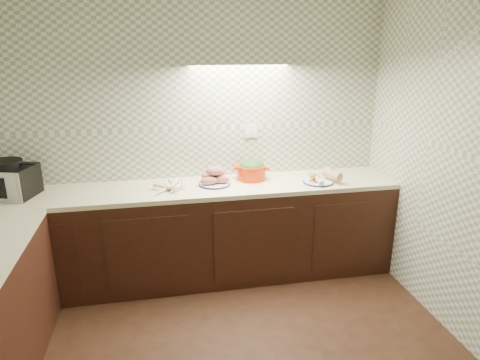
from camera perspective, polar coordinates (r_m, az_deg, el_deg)
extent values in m
cube|color=gray|center=(3.97, -6.28, 5.86)|extent=(3.60, 0.05, 2.60)
cube|color=beige|center=(4.06, 1.49, 6.52)|extent=(0.13, 0.01, 0.12)
cube|color=black|center=(3.99, -5.50, -7.27)|extent=(3.60, 0.60, 0.86)
cube|color=#FDF1C5|center=(3.82, -5.70, -1.16)|extent=(3.60, 0.60, 0.04)
cube|color=black|center=(4.01, -28.60, -0.16)|extent=(0.50, 0.43, 0.26)
cylinder|color=black|center=(3.97, -28.93, 1.93)|extent=(0.35, 0.35, 0.05)
cone|color=beige|center=(3.72, -7.59, -1.01)|extent=(0.18, 0.20, 0.05)
cone|color=beige|center=(3.75, -9.19, -0.99)|extent=(0.14, 0.19, 0.05)
cone|color=beige|center=(3.70, -9.46, -1.26)|extent=(0.16, 0.15, 0.04)
cone|color=beige|center=(3.78, -9.86, -0.82)|extent=(0.14, 0.19, 0.05)
cone|color=beige|center=(3.75, -9.10, -1.01)|extent=(0.05, 0.23, 0.04)
cone|color=beige|center=(3.74, -7.73, -1.00)|extent=(0.09, 0.19, 0.04)
cone|color=beige|center=(3.83, -10.13, -0.63)|extent=(0.07, 0.20, 0.04)
cone|color=beige|center=(3.69, -7.27, -0.81)|extent=(0.10, 0.22, 0.04)
cone|color=beige|center=(3.69, -9.72, -0.87)|extent=(0.20, 0.17, 0.05)
cone|color=beige|center=(3.83, -8.68, -0.12)|extent=(0.17, 0.18, 0.05)
cylinder|color=#12163D|center=(3.85, -3.41, -0.55)|extent=(0.29, 0.29, 0.01)
cylinder|color=white|center=(3.85, -3.41, -0.52)|extent=(0.27, 0.27, 0.02)
ellipsoid|color=#B0635D|center=(3.79, -4.15, -0.10)|extent=(0.17, 0.12, 0.07)
ellipsoid|color=#B0635D|center=(3.83, -2.54, 0.09)|extent=(0.17, 0.12, 0.07)
ellipsoid|color=#B0635D|center=(3.88, -3.72, 0.32)|extent=(0.17, 0.12, 0.07)
ellipsoid|color=#B0635D|center=(3.83, -4.17, 0.74)|extent=(0.17, 0.12, 0.07)
ellipsoid|color=#B0635D|center=(3.87, -3.11, 0.94)|extent=(0.17, 0.12, 0.07)
ellipsoid|color=#B0635D|center=(3.80, -3.38, 1.17)|extent=(0.17, 0.12, 0.07)
ellipsoid|color=#B0635D|center=(3.83, -3.28, 1.40)|extent=(0.17, 0.12, 0.07)
cylinder|color=black|center=(3.95, -3.96, 0.28)|extent=(0.15, 0.15, 0.06)
sphere|color=maroon|center=(3.93, -4.20, 0.96)|extent=(0.08, 0.08, 0.08)
sphere|color=silver|center=(3.95, -3.54, 0.88)|extent=(0.05, 0.05, 0.05)
cylinder|color=red|center=(3.98, 1.53, 1.05)|extent=(0.33, 0.33, 0.14)
cube|color=red|center=(3.98, -0.63, 1.62)|extent=(0.05, 0.06, 0.02)
cube|color=red|center=(3.97, 3.70, 1.52)|extent=(0.05, 0.06, 0.02)
ellipsoid|color=#2A5D25|center=(3.97, 1.53, 1.80)|extent=(0.24, 0.24, 0.13)
cylinder|color=#12163D|center=(3.96, 10.38, -0.26)|extent=(0.28, 0.28, 0.01)
cylinder|color=white|center=(3.96, 10.38, -0.23)|extent=(0.26, 0.26, 0.02)
cone|color=#D04718|center=(3.94, 9.94, 0.04)|extent=(0.12, 0.15, 0.03)
cone|color=#D04718|center=(3.95, 9.66, 0.12)|extent=(0.12, 0.14, 0.03)
cone|color=#D04718|center=(3.95, 10.11, 0.10)|extent=(0.09, 0.16, 0.03)
cone|color=#D04718|center=(3.97, 10.36, 0.44)|extent=(0.11, 0.15, 0.03)
cylinder|color=beige|center=(3.90, 10.50, -0.08)|extent=(0.06, 0.18, 0.04)
cylinder|color=#3B8136|center=(4.02, 9.59, 0.51)|extent=(0.06, 0.11, 0.05)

